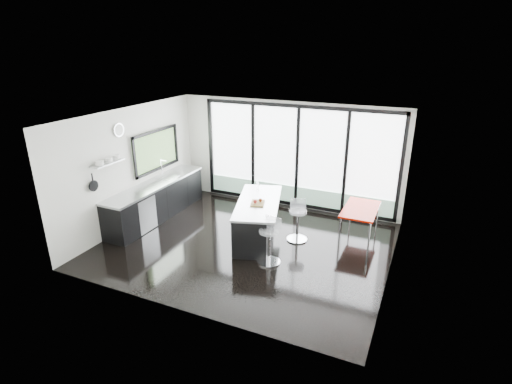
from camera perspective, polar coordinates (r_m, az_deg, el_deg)
The scene contains 11 objects.
floor at distance 8.85m, azimuth -1.40°, elevation -7.51°, with size 6.00×5.00×0.00m, color black.
ceiling at distance 7.92m, azimuth -1.58°, elevation 10.62°, with size 6.00×5.00×0.00m, color white.
wall_back at distance 10.40m, azimuth 5.79°, elevation 4.36°, with size 6.00×0.09×2.80m.
wall_front at distance 6.30m, azimuth -11.42°, elevation -6.01°, with size 6.00×0.00×2.80m, color silver.
wall_left at distance 10.03m, azimuth -16.36°, elevation 4.72°, with size 0.26×5.00×2.80m.
wall_right at distance 7.56m, azimuth 19.49°, elevation -2.18°, with size 0.00×5.00×2.80m, color silver.
counter_cabinets at distance 10.28m, azimuth -14.01°, elevation -1.14°, with size 0.69×3.24×1.36m.
island at distance 8.99m, azimuth -0.11°, elevation -3.85°, with size 1.51×2.33×1.14m.
bar_stool_near at distance 8.01m, azimuth 1.85°, elevation -7.77°, with size 0.46×0.46×0.74m, color silver.
bar_stool_far at distance 8.93m, azimuth 5.94°, elevation -4.75°, with size 0.46×0.46×0.72m, color silver.
red_table at distance 9.38m, azimuth 14.55°, elevation -4.20°, with size 0.73×1.28×0.68m, color #9E0D00.
Camera 1 is at (3.39, -7.01, 4.20)m, focal length 28.00 mm.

